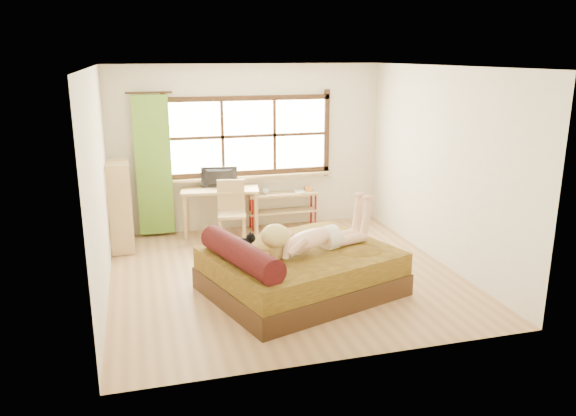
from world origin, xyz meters
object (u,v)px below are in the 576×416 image
object	(u,v)px
bed	(297,270)
pipe_shelf	(284,202)
desk	(220,195)
bookshelf	(120,207)
kitten	(241,243)
woman	(314,225)
chair	(231,208)

from	to	relation	value
bed	pipe_shelf	distance (m)	2.73
bed	pipe_shelf	size ratio (longest dim) A/B	2.17
desk	bookshelf	distance (m)	1.58
kitten	pipe_shelf	size ratio (longest dim) A/B	0.27
bed	bookshelf	world-z (taller)	bookshelf
bed	desk	world-z (taller)	bed
bed	woman	distance (m)	0.60
kitten	pipe_shelf	world-z (taller)	kitten
woman	desk	xyz separation A→B (m)	(-0.75, 2.59, -0.19)
chair	desk	bearing A→B (deg)	116.05
desk	woman	bearing A→B (deg)	-65.19
woman	bookshelf	bearing A→B (deg)	117.73
bookshelf	kitten	bearing A→B (deg)	-56.79
pipe_shelf	kitten	bearing A→B (deg)	-115.34
chair	pipe_shelf	world-z (taller)	chair
woman	chair	bearing A→B (deg)	87.73
kitten	pipe_shelf	distance (m)	2.84
kitten	desk	size ratio (longest dim) A/B	0.25
woman	kitten	xyz separation A→B (m)	(-0.87, 0.15, -0.19)
kitten	desk	distance (m)	2.44
bed	desk	distance (m)	2.64
woman	bookshelf	size ratio (longest dim) A/B	1.13
desk	pipe_shelf	world-z (taller)	desk
kitten	chair	world-z (taller)	chair
woman	desk	bearing A→B (deg)	87.93
desk	pipe_shelf	xyz separation A→B (m)	(1.08, 0.12, -0.23)
kitten	pipe_shelf	bearing A→B (deg)	46.54
kitten	bookshelf	size ratio (longest dim) A/B	0.24
bed	kitten	size ratio (longest dim) A/B	8.00
bookshelf	bed	bearing A→B (deg)	-47.52
woman	kitten	size ratio (longest dim) A/B	4.67
bed	pipe_shelf	world-z (taller)	bed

